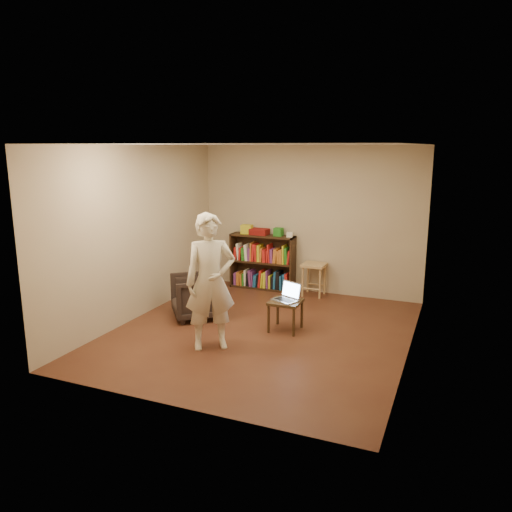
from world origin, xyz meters
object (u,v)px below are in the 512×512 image
at_px(bookshelf, 263,265).
at_px(side_table, 286,306).
at_px(laptop, 287,296).
at_px(stool, 314,270).
at_px(person, 210,282).
at_px(armchair, 196,296).

xyz_separation_m(bookshelf, side_table, (1.11, -1.88, -0.07)).
height_order(bookshelf, laptop, bookshelf).
relative_size(stool, laptop, 1.34).
xyz_separation_m(side_table, person, (-0.69, -0.96, 0.52)).
bearing_deg(bookshelf, side_table, -59.57).
bearing_deg(armchair, stool, 104.19).
height_order(stool, laptop, laptop).
bearing_deg(stool, person, -101.80).
height_order(armchair, side_table, armchair).
relative_size(armchair, laptop, 1.71).
distance_m(stool, laptop, 1.78).
relative_size(stool, armchair, 0.78).
xyz_separation_m(armchair, laptop, (1.46, 0.03, 0.17)).
xyz_separation_m(armchair, side_table, (1.44, -0.00, 0.03)).
bearing_deg(side_table, laptop, 68.76).
height_order(bookshelf, armchair, bookshelf).
xyz_separation_m(laptop, person, (-0.70, -0.99, 0.39)).
distance_m(side_table, person, 1.29).
bearing_deg(stool, laptop, -86.10).
height_order(bookshelf, person, person).
bearing_deg(side_table, armchair, 179.87).
bearing_deg(person, bookshelf, 63.06).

